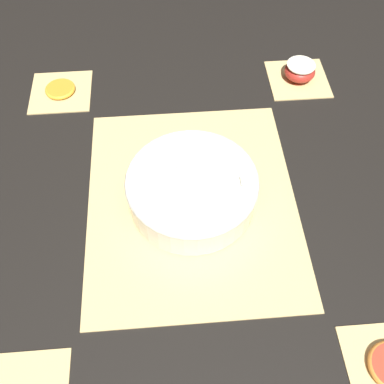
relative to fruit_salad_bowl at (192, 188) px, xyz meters
name	(u,v)px	position (x,y,z in m)	size (l,w,h in m)	color
ground_plane	(192,202)	(0.00, 0.00, -0.05)	(6.00, 6.00, 0.00)	black
bamboo_mat_center	(192,201)	(0.00, 0.00, -0.04)	(0.51, 0.43, 0.01)	#D6B775
coaster_mat_near_right	(298,79)	(0.36, -0.30, -0.04)	(0.15, 0.15, 0.01)	#D6B775
coaster_mat_far_right	(61,91)	(0.36, 0.30, -0.04)	(0.15, 0.15, 0.01)	#D6B775
fruit_salad_bowl	(192,188)	(0.00, 0.00, 0.00)	(0.26, 0.26, 0.08)	silver
apple_half	(300,71)	(0.36, -0.30, -0.02)	(0.08, 0.08, 0.04)	#B72D23
orange_slice_whole	(60,89)	(0.36, 0.30, -0.04)	(0.07, 0.07, 0.01)	orange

